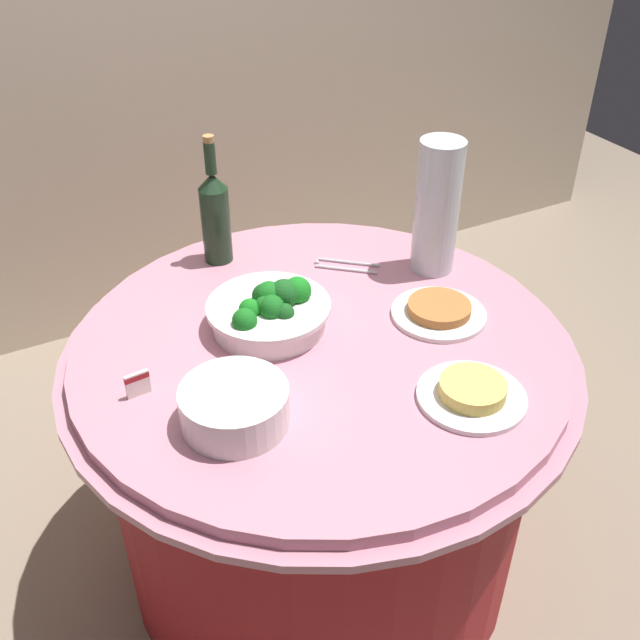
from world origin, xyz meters
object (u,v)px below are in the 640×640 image
(plate_stack, at_px, (235,406))
(wine_bottle, at_px, (215,215))
(serving_tongs, at_px, (345,265))
(food_plate_peanuts, at_px, (439,311))
(label_placard_front, at_px, (138,383))
(decorative_fruit_vase, at_px, (436,215))
(food_plate_noodles, at_px, (472,393))
(broccoli_bowl, at_px, (270,311))

(plate_stack, distance_m, wine_bottle, 0.63)
(wine_bottle, distance_m, serving_tongs, 0.35)
(food_plate_peanuts, bearing_deg, label_placard_front, 175.89)
(plate_stack, relative_size, serving_tongs, 1.39)
(decorative_fruit_vase, bearing_deg, food_plate_noodles, -115.70)
(plate_stack, height_order, decorative_fruit_vase, decorative_fruit_vase)
(wine_bottle, height_order, decorative_fruit_vase, decorative_fruit_vase)
(wine_bottle, distance_m, food_plate_noodles, 0.80)
(serving_tongs, bearing_deg, decorative_fruit_vase, -28.46)
(decorative_fruit_vase, bearing_deg, plate_stack, -155.47)
(decorative_fruit_vase, height_order, food_plate_noodles, decorative_fruit_vase)
(serving_tongs, distance_m, food_plate_peanuts, 0.31)
(plate_stack, xyz_separation_m, food_plate_peanuts, (0.55, 0.11, -0.03))
(serving_tongs, distance_m, label_placard_front, 0.66)
(wine_bottle, bearing_deg, food_plate_peanuts, -53.54)
(food_plate_peanuts, bearing_deg, food_plate_noodles, -112.29)
(food_plate_noodles, bearing_deg, plate_stack, 160.47)
(broccoli_bowl, bearing_deg, plate_stack, -126.89)
(broccoli_bowl, height_order, plate_stack, broccoli_bowl)
(decorative_fruit_vase, relative_size, food_plate_peanuts, 1.55)
(broccoli_bowl, bearing_deg, food_plate_noodles, -58.47)
(label_placard_front, bearing_deg, wine_bottle, 51.85)
(broccoli_bowl, bearing_deg, food_plate_peanuts, -21.14)
(label_placard_front, bearing_deg, food_plate_peanuts, -4.11)
(label_placard_front, bearing_deg, decorative_fruit_vase, 9.82)
(broccoli_bowl, height_order, label_placard_front, broccoli_bowl)
(serving_tongs, relative_size, label_placard_front, 2.74)
(plate_stack, height_order, label_placard_front, plate_stack)
(plate_stack, height_order, food_plate_peanuts, plate_stack)
(broccoli_bowl, height_order, serving_tongs, broccoli_bowl)
(plate_stack, bearing_deg, food_plate_peanuts, 11.59)
(food_plate_noodles, bearing_deg, food_plate_peanuts, 67.71)
(wine_bottle, bearing_deg, decorative_fruit_vase, -32.08)
(plate_stack, distance_m, food_plate_peanuts, 0.57)
(broccoli_bowl, relative_size, food_plate_noodles, 1.27)
(wine_bottle, relative_size, label_placard_front, 6.11)
(food_plate_peanuts, xyz_separation_m, label_placard_front, (-0.70, 0.05, 0.02))
(decorative_fruit_vase, bearing_deg, label_placard_front, -170.18)
(broccoli_bowl, distance_m, food_plate_peanuts, 0.39)
(wine_bottle, height_order, serving_tongs, wine_bottle)
(food_plate_peanuts, distance_m, label_placard_front, 0.70)
(serving_tongs, height_order, food_plate_noodles, food_plate_noodles)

